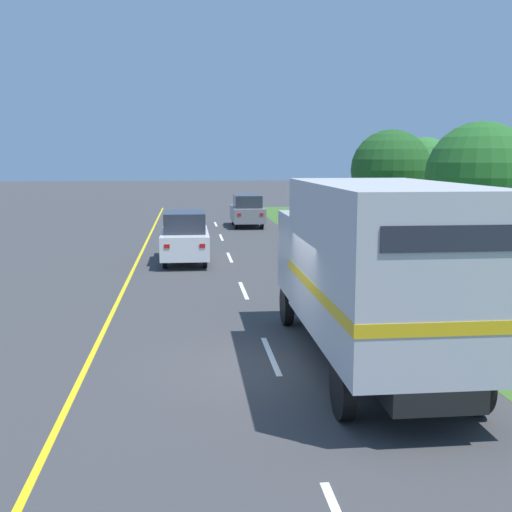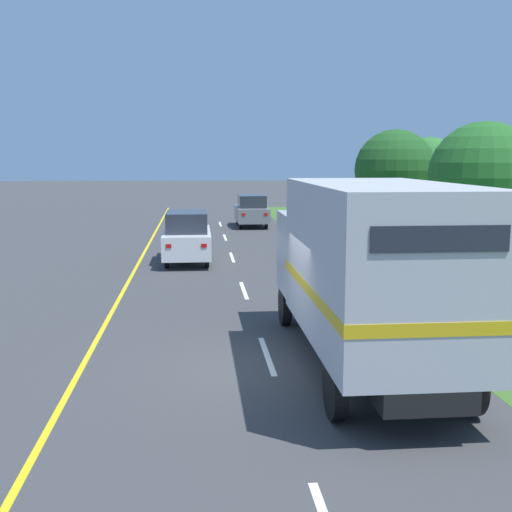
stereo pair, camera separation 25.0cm
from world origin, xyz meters
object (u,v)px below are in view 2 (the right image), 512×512
object	(u,v)px
roadside_tree_far	(428,172)
highway_sign	(488,250)
lead_car_white	(187,237)
roadside_tree_mid	(395,170)
lead_car_grey_ahead	(252,211)
roadside_tree_near	(483,177)
delineator_post	(489,342)
horse_trailer_truck	(368,267)

from	to	relation	value
roadside_tree_far	highway_sign	bearing A→B (deg)	-104.83
lead_car_white	roadside_tree_mid	distance (m)	11.60
lead_car_grey_ahead	roadside_tree_near	world-z (taller)	roadside_tree_near
roadside_tree_mid	delineator_post	bearing A→B (deg)	-101.71
highway_sign	roadside_tree_mid	distance (m)	13.15
highway_sign	delineator_post	size ratio (longest dim) A/B	2.68
lead_car_grey_ahead	delineator_post	world-z (taller)	lead_car_grey_ahead
lead_car_grey_ahead	roadside_tree_near	bearing A→B (deg)	-62.60
lead_car_grey_ahead	roadside_tree_far	world-z (taller)	roadside_tree_far
horse_trailer_truck	roadside_tree_mid	world-z (taller)	roadside_tree_mid
horse_trailer_truck	delineator_post	distance (m)	2.87
roadside_tree_mid	roadside_tree_far	bearing A→B (deg)	55.63
roadside_tree_near	delineator_post	world-z (taller)	roadside_tree_near
lead_car_grey_ahead	highway_sign	xyz separation A→B (m)	(5.09, -20.18, 0.51)
highway_sign	roadside_tree_far	size ratio (longest dim) A/B	0.49
delineator_post	lead_car_white	bearing A→B (deg)	114.43
lead_car_white	delineator_post	distance (m)	14.63
roadside_tree_far	lead_car_white	bearing A→B (deg)	-141.68
horse_trailer_truck	lead_car_white	distance (m)	13.74
lead_car_white	lead_car_grey_ahead	distance (m)	13.20
horse_trailer_truck	highway_sign	distance (m)	7.68
lead_car_grey_ahead	roadside_tree_near	size ratio (longest dim) A/B	0.75
horse_trailer_truck	delineator_post	world-z (taller)	horse_trailer_truck
roadside_tree_far	delineator_post	bearing A→B (deg)	-107.27
lead_car_white	roadside_tree_far	bearing A→B (deg)	38.32
horse_trailer_truck	lead_car_grey_ahead	xyz separation A→B (m)	(0.00, 25.91, -1.07)
lead_car_white	roadside_tree_near	bearing A→B (deg)	-8.83
horse_trailer_truck	roadside_tree_near	size ratio (longest dim) A/B	1.44
lead_car_white	roadside_tree_near	xyz separation A→B (m)	(11.08, -1.72, 2.34)
horse_trailer_truck	roadside_tree_far	bearing A→B (deg)	67.50
lead_car_white	horse_trailer_truck	bearing A→B (deg)	-74.73
lead_car_grey_ahead	highway_sign	distance (m)	20.82
highway_sign	roadside_tree_near	bearing A→B (deg)	67.52
horse_trailer_truck	lead_car_grey_ahead	distance (m)	25.93
lead_car_grey_ahead	lead_car_white	bearing A→B (deg)	-105.88
highway_sign	roadside_tree_far	world-z (taller)	roadside_tree_far
roadside_tree_near	horse_trailer_truck	bearing A→B (deg)	-123.03
roadside_tree_far	roadside_tree_mid	bearing A→B (deg)	-124.37
roadside_tree_mid	lead_car_grey_ahead	bearing A→B (deg)	131.13
highway_sign	delineator_post	distance (m)	6.47
horse_trailer_truck	roadside_tree_mid	size ratio (longest dim) A/B	1.44
lead_car_grey_ahead	highway_sign	size ratio (longest dim) A/B	1.60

